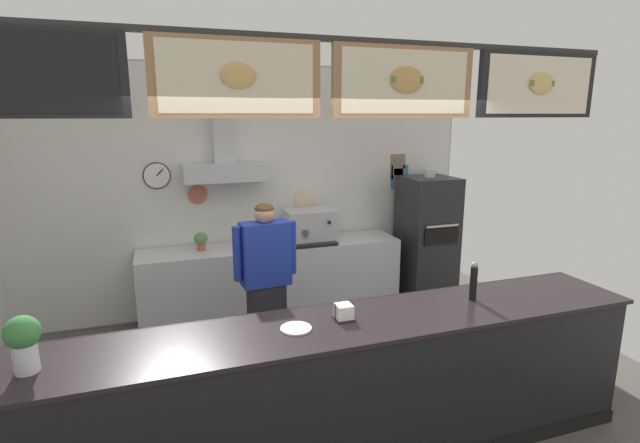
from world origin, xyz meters
TOP-DOWN VIEW (x-y plane):
  - ground_plane at (0.00, 0.00)m, footprint 6.60×6.60m
  - back_wall_assembly at (-0.02, 2.53)m, footprint 5.50×2.79m
  - service_counter at (0.00, -0.25)m, footprint 4.50×0.70m
  - back_prep_counter at (0.15, 2.29)m, footprint 3.07×0.61m
  - pizza_oven at (2.16, 2.18)m, footprint 0.63×0.68m
  - shop_worker at (-0.20, 1.09)m, footprint 0.60×0.26m
  - espresso_machine at (0.61, 2.27)m, footprint 0.58×0.47m
  - potted_rosemary at (-0.67, 2.32)m, footprint 0.15×0.15m
  - potted_oregano at (-0.06, 2.29)m, footprint 0.15×0.15m
  - pepper_grinder at (1.10, -0.20)m, footprint 0.05×0.05m
  - condiment_plate at (-0.30, -0.25)m, footprint 0.21×0.21m
  - napkin_holder at (0.05, -0.21)m, footprint 0.14×0.13m
  - basil_vase at (-1.83, -0.29)m, footprint 0.18×0.18m

SIDE VIEW (x-z plane):
  - ground_plane at x=0.00m, z-range 0.00..0.00m
  - back_prep_counter at x=0.15m, z-range -0.01..0.89m
  - service_counter at x=0.00m, z-range 0.00..1.03m
  - pizza_oven at x=2.16m, z-range -0.05..1.68m
  - shop_worker at x=-0.20m, z-range 0.05..1.68m
  - potted_rosemary at x=-0.67m, z-range 0.92..1.12m
  - potted_oregano at x=-0.06m, z-range 0.92..1.13m
  - condiment_plate at x=-0.30m, z-range 1.03..1.04m
  - napkin_holder at x=0.05m, z-range 1.02..1.14m
  - espresso_machine at x=0.61m, z-range 0.89..1.29m
  - pepper_grinder at x=1.10m, z-range 1.03..1.33m
  - basil_vase at x=-1.83m, z-range 1.04..1.37m
  - back_wall_assembly at x=-0.02m, z-range 0.10..3.06m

